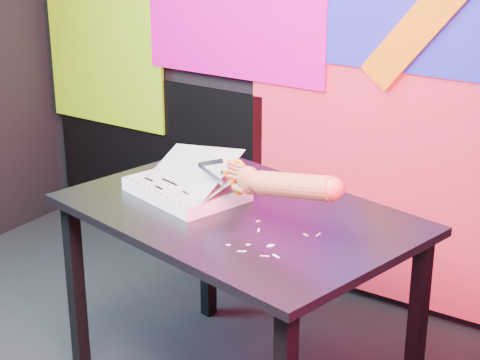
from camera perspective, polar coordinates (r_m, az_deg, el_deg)
The scene contains 7 objects.
room at distance 2.40m, azimuth -15.22°, elevation 9.01°, with size 3.01×3.01×2.71m.
backdrop at distance 3.57m, azimuth 3.83°, elevation 6.79°, with size 2.88×0.05×2.08m.
work_table at distance 2.76m, azimuth -0.12°, elevation -3.94°, with size 1.31×1.01×0.75m.
printout_stack at distance 2.85m, azimuth -3.83°, elevation -0.59°, with size 0.45×0.38×0.21m.
scissors at distance 2.60m, azimuth -0.37°, elevation 0.28°, with size 0.21×0.04×0.12m.
hand_forearm at distance 2.46m, azimuth 3.35°, elevation -0.34°, with size 0.44×0.12×0.14m.
paper_clippings at distance 2.48m, azimuth 2.09°, elevation -4.49°, with size 0.22×0.26×0.00m.
Camera 1 is at (1.77, -1.55, 1.80)m, focal length 60.00 mm.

